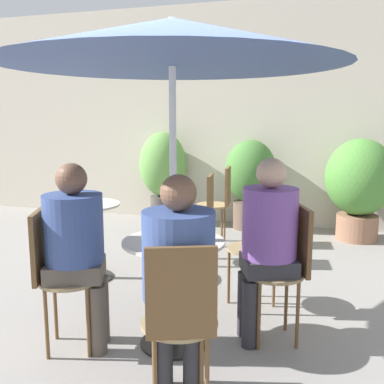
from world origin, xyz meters
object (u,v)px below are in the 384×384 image
at_px(bistro_chair_2, 288,260).
at_px(beer_glass_1, 194,227).
at_px(seated_person_0, 77,241).
at_px(potted_plant_2, 360,183).
at_px(cafe_table_near, 174,273).
at_px(potted_plant_1, 250,178).
at_px(potted_plant_0, 163,169).
at_px(umbrella, 172,43).
at_px(seated_person_1, 179,271).
at_px(bistro_chair_0, 54,267).
at_px(bistro_chair_3, 202,210).
at_px(bistro_chair_5, 260,240).
at_px(beer_glass_0, 171,232).
at_px(seated_person_2, 267,235).
at_px(bistro_chair_1, 180,314).
at_px(cafe_table_far, 87,229).
at_px(beer_glass_2, 164,223).
at_px(bistro_chair_4, 220,198).

xyz_separation_m(bistro_chair_2, beer_glass_1, (-0.58, -0.23, 0.24)).
relative_size(seated_person_0, potted_plant_2, 0.98).
bearing_deg(cafe_table_near, beer_glass_1, 23.10).
height_order(beer_glass_1, potted_plant_1, potted_plant_1).
height_order(potted_plant_0, umbrella, umbrella).
bearing_deg(umbrella, seated_person_1, -68.06).
xyz_separation_m(bistro_chair_0, bistro_chair_3, (0.42, 1.93, 0.00)).
bearing_deg(seated_person_1, beer_glass_1, -102.18).
xyz_separation_m(bistro_chair_2, potted_plant_2, (0.58, 2.78, 0.15)).
relative_size(bistro_chair_5, beer_glass_0, 5.18).
bearing_deg(seated_person_0, bistro_chair_3, -30.46).
bearing_deg(seated_person_2, cafe_table_near, -90.00).
distance_m(cafe_table_near, bistro_chair_1, 0.76).
height_order(seated_person_1, beer_glass_1, seated_person_1).
height_order(bistro_chair_3, seated_person_0, seated_person_0).
bearing_deg(bistro_chair_3, cafe_table_far, -58.53).
bearing_deg(cafe_table_far, beer_glass_0, -41.24).
xyz_separation_m(bistro_chair_2, potted_plant_0, (-2.00, 2.94, 0.20)).
bearing_deg(umbrella, cafe_table_near, 131.19).
height_order(cafe_table_near, bistro_chair_3, bistro_chair_3).
relative_size(bistro_chair_2, beer_glass_2, 5.37).
relative_size(bistro_chair_2, potted_plant_1, 0.77).
height_order(cafe_table_far, seated_person_0, seated_person_0).
distance_m(cafe_table_near, potted_plant_2, 3.33).
bearing_deg(potted_plant_0, bistro_chair_4, -39.38).
xyz_separation_m(cafe_table_far, beer_glass_0, (1.20, -1.05, 0.33)).
relative_size(cafe_table_far, bistro_chair_3, 0.77).
relative_size(cafe_table_far, beer_glass_2, 4.15).
bearing_deg(cafe_table_near, seated_person_2, 21.94).
xyz_separation_m(cafe_table_far, seated_person_1, (1.40, -1.49, 0.25)).
distance_m(cafe_table_far, bistro_chair_1, 2.18).
distance_m(bistro_chair_3, seated_person_1, 2.28).
height_order(bistro_chair_1, bistro_chair_2, same).
bearing_deg(beer_glass_0, cafe_table_far, 138.76).
height_order(cafe_table_far, potted_plant_2, potted_plant_2).
relative_size(bistro_chair_2, potted_plant_2, 0.74).
height_order(seated_person_2, beer_glass_2, seated_person_2).
distance_m(beer_glass_2, potted_plant_2, 3.28).
height_order(cafe_table_near, potted_plant_0, potted_plant_0).
relative_size(potted_plant_0, potted_plant_2, 1.04).
xyz_separation_m(bistro_chair_5, potted_plant_0, (-1.75, 2.52, 0.20)).
bearing_deg(bistro_chair_5, potted_plant_2, -159.98).
bearing_deg(seated_person_1, bistro_chair_0, -38.83).
bearing_deg(bistro_chair_4, beer_glass_1, 3.43).
relative_size(bistro_chair_2, beer_glass_0, 5.18).
distance_m(bistro_chair_4, seated_person_2, 2.31).
xyz_separation_m(beer_glass_0, beer_glass_2, (-0.13, 0.22, -0.00)).
height_order(seated_person_1, seated_person_2, seated_person_2).
relative_size(bistro_chair_0, potted_plant_2, 0.74).
bearing_deg(potted_plant_0, bistro_chair_2, -55.77).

